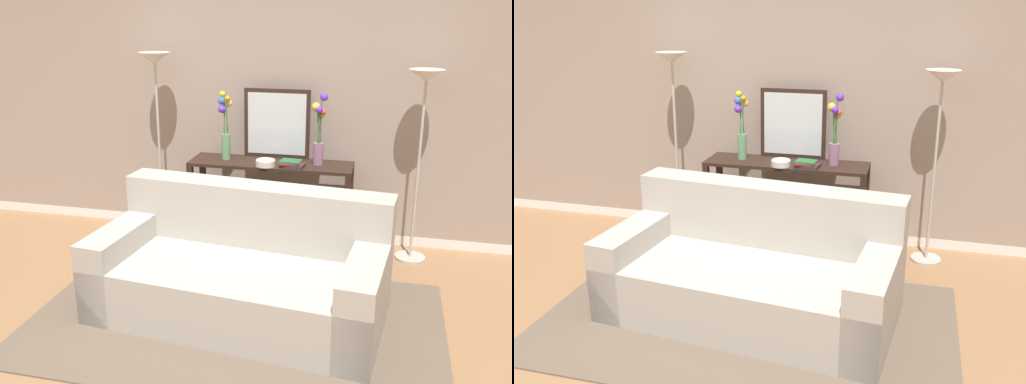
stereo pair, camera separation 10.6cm
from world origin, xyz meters
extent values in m
cube|color=#936B47|center=(0.00, 0.00, -0.01)|extent=(16.00, 16.00, 0.02)
cube|color=white|center=(0.00, 2.17, 0.04)|extent=(12.00, 0.15, 0.09)
cube|color=gray|center=(0.00, 2.17, 1.38)|extent=(12.00, 0.14, 2.59)
cube|color=brown|center=(0.15, 0.44, 0.01)|extent=(2.87, 1.75, 0.01)
cube|color=#ADA89E|center=(0.15, 0.54, 0.21)|extent=(2.11, 1.19, 0.42)
cube|color=#ADA89E|center=(0.19, 0.90, 0.65)|extent=(2.03, 0.47, 0.46)
cube|color=#ADA89E|center=(-0.73, 0.63, 0.30)|extent=(0.34, 1.01, 0.60)
cube|color=#ADA89E|center=(1.03, 0.45, 0.30)|extent=(0.34, 1.01, 0.60)
cube|color=black|center=(0.12, 1.79, 0.80)|extent=(1.44, 0.40, 0.03)
cube|color=black|center=(0.12, 1.79, 0.15)|extent=(1.32, 0.34, 0.01)
cube|color=black|center=(-0.58, 1.61, 0.39)|extent=(0.05, 0.05, 0.78)
cube|color=black|center=(0.81, 1.61, 0.39)|extent=(0.05, 0.05, 0.78)
cube|color=black|center=(-0.58, 1.96, 0.39)|extent=(0.05, 0.05, 0.78)
cube|color=black|center=(0.81, 1.96, 0.39)|extent=(0.05, 0.05, 0.78)
cylinder|color=#B7B2A8|center=(-0.94, 1.82, 0.01)|extent=(0.26, 0.26, 0.02)
cylinder|color=#B7B2A8|center=(-0.94, 1.82, 0.83)|extent=(0.02, 0.02, 1.61)
cone|color=silver|center=(-0.94, 1.82, 1.68)|extent=(0.28, 0.28, 0.10)
cylinder|color=#B7B2A8|center=(1.37, 1.82, 0.01)|extent=(0.26, 0.26, 0.02)
cylinder|color=#B7B2A8|center=(1.37, 1.82, 0.78)|extent=(0.02, 0.02, 1.52)
cone|color=silver|center=(1.37, 1.82, 1.59)|extent=(0.28, 0.28, 0.10)
cube|color=black|center=(0.13, 1.96, 1.12)|extent=(0.59, 0.02, 0.62)
cube|color=silver|center=(0.13, 1.95, 1.12)|extent=(0.52, 0.01, 0.55)
cylinder|color=#669E6B|center=(-0.29, 1.80, 0.92)|extent=(0.08, 0.08, 0.23)
cylinder|color=#3D7538|center=(-0.31, 1.80, 1.19)|extent=(0.02, 0.05, 0.29)
sphere|color=blue|center=(-0.32, 1.79, 1.33)|extent=(0.06, 0.06, 0.06)
cylinder|color=#3D7538|center=(-0.28, 1.81, 1.17)|extent=(0.02, 0.02, 0.27)
sphere|color=gold|center=(-0.27, 1.82, 1.31)|extent=(0.06, 0.06, 0.06)
cylinder|color=#3D7538|center=(-0.30, 1.79, 1.15)|extent=(0.02, 0.02, 0.22)
sphere|color=#6633D2|center=(-0.32, 1.78, 1.26)|extent=(0.07, 0.07, 0.07)
cylinder|color=#3D7538|center=(-0.31, 1.81, 1.21)|extent=(0.02, 0.04, 0.35)
sphere|color=yellow|center=(-0.32, 1.81, 1.39)|extent=(0.05, 0.05, 0.05)
cylinder|color=#3D7538|center=(-0.28, 1.79, 1.20)|extent=(0.03, 0.03, 0.32)
sphere|color=gold|center=(-0.27, 1.78, 1.36)|extent=(0.05, 0.05, 0.05)
cylinder|color=gray|center=(0.53, 1.82, 0.90)|extent=(0.09, 0.09, 0.19)
cylinder|color=#3D7538|center=(0.54, 1.81, 1.14)|extent=(0.02, 0.03, 0.27)
sphere|color=#C14A3A|center=(0.56, 1.80, 1.27)|extent=(0.05, 0.05, 0.05)
cylinder|color=#3D7538|center=(0.53, 1.83, 1.12)|extent=(0.02, 0.01, 0.24)
sphere|color=gold|center=(0.54, 1.85, 1.24)|extent=(0.07, 0.07, 0.07)
cylinder|color=#3D7538|center=(0.54, 1.82, 1.20)|extent=(0.01, 0.03, 0.40)
sphere|color=#5F32BF|center=(0.56, 1.82, 1.40)|extent=(0.07, 0.07, 0.07)
cylinder|color=#3D7538|center=(0.53, 1.80, 1.15)|extent=(0.02, 0.01, 0.29)
sphere|color=#622CD4|center=(0.53, 1.78, 1.29)|extent=(0.06, 0.06, 0.06)
cylinder|color=#3D7538|center=(0.52, 1.81, 1.16)|extent=(0.02, 0.03, 0.31)
sphere|color=gold|center=(0.50, 1.80, 1.31)|extent=(0.07, 0.07, 0.07)
cylinder|color=silver|center=(0.10, 1.66, 0.83)|extent=(0.17, 0.17, 0.05)
torus|color=silver|center=(0.10, 1.66, 0.86)|extent=(0.17, 0.17, 0.01)
cube|color=#2D2D33|center=(0.33, 1.68, 0.82)|extent=(0.22, 0.17, 0.03)
cube|color=maroon|center=(0.32, 1.68, 0.84)|extent=(0.20, 0.17, 0.01)
cube|color=#236033|center=(0.31, 1.68, 0.86)|extent=(0.19, 0.15, 0.01)
cube|color=silver|center=(-0.45, 1.79, 0.05)|extent=(0.04, 0.15, 0.11)
cube|color=gold|center=(-0.40, 1.79, 0.05)|extent=(0.04, 0.14, 0.10)
cube|color=#B77F33|center=(-0.36, 1.79, 0.05)|extent=(0.05, 0.16, 0.11)
cube|color=maroon|center=(-0.32, 1.79, 0.05)|extent=(0.03, 0.17, 0.10)
cube|color=slate|center=(-0.28, 1.79, 0.05)|extent=(0.03, 0.14, 0.10)
cube|color=#236033|center=(-0.25, 1.79, 0.06)|extent=(0.03, 0.17, 0.13)
cube|color=navy|center=(-0.21, 1.79, 0.06)|extent=(0.03, 0.17, 0.13)
camera|label=1|loc=(1.10, -2.92, 2.13)|focal=39.67mm
camera|label=2|loc=(1.20, -2.89, 2.13)|focal=39.67mm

